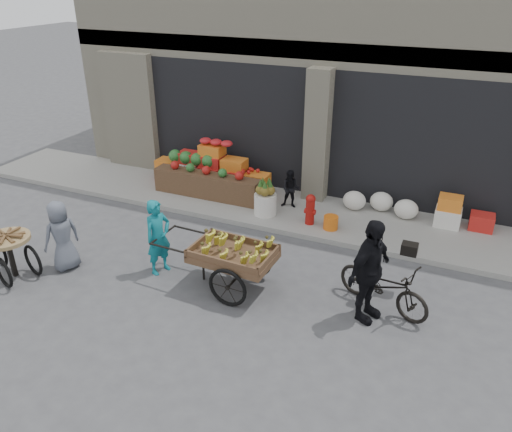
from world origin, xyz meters
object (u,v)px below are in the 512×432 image
at_px(tricycle_cart, 9,250).
at_px(cyclist, 369,271).
at_px(vendor_woman, 158,237).
at_px(vendor_grey, 62,236).
at_px(orange_bucket, 331,223).
at_px(pineapple_bin, 265,204).
at_px(fire_hydrant, 310,208).
at_px(seated_person, 291,189).
at_px(banana_cart, 230,252).
at_px(bicycle, 383,285).

distance_m(tricycle_cart, cyclist, 6.55).
relative_size(vendor_woman, vendor_grey, 1.06).
height_order(orange_bucket, vendor_woman, vendor_woman).
distance_m(pineapple_bin, tricycle_cart, 5.39).
bearing_deg(fire_hydrant, seated_person, 137.12).
distance_m(seated_person, vendor_grey, 5.18).
height_order(pineapple_bin, banana_cart, banana_cart).
xyz_separation_m(orange_bucket, cyclist, (1.35, -2.64, 0.64)).
xyz_separation_m(orange_bucket, banana_cart, (-1.08, -2.74, 0.48)).
xyz_separation_m(pineapple_bin, banana_cart, (0.52, -2.84, 0.38)).
height_order(vendor_grey, bicycle, vendor_grey).
relative_size(seated_person, banana_cart, 0.37).
relative_size(orange_bucket, cyclist, 0.18).
distance_m(pineapple_bin, banana_cart, 2.92).
xyz_separation_m(fire_hydrant, banana_cart, (-0.58, -2.79, 0.25)).
bearing_deg(vendor_woman, fire_hydrant, -17.73).
distance_m(pineapple_bin, seated_person, 0.75).
bearing_deg(cyclist, vendor_woman, 113.77).
bearing_deg(pineapple_bin, vendor_grey, -127.60).
bearing_deg(banana_cart, fire_hydrant, 80.43).
height_order(fire_hydrant, bicycle, bicycle).
bearing_deg(banana_cart, vendor_woman, -175.84).
relative_size(pineapple_bin, cyclist, 0.29).
height_order(vendor_woman, bicycle, vendor_woman).
height_order(pineapple_bin, fire_hydrant, fire_hydrant).
bearing_deg(orange_bucket, bicycle, -55.28).
distance_m(pineapple_bin, cyclist, 4.06).
distance_m(fire_hydrant, banana_cart, 2.86).
distance_m(fire_hydrant, orange_bucket, 0.55).
xyz_separation_m(fire_hydrant, vendor_woman, (-2.07, -2.84, 0.24)).
xyz_separation_m(vendor_grey, cyclist, (5.67, 0.79, 0.20)).
xyz_separation_m(seated_person, bicycle, (2.75, -2.94, -0.13)).
xyz_separation_m(seated_person, cyclist, (2.55, -3.34, 0.32)).
bearing_deg(bicycle, fire_hydrant, 63.40).
xyz_separation_m(vendor_woman, vendor_grey, (-1.75, -0.64, -0.04)).
height_order(seated_person, bicycle, seated_person).
xyz_separation_m(vendor_woman, bicycle, (4.12, 0.55, -0.29)).
bearing_deg(vendor_woman, seated_person, -3.09).
height_order(seated_person, vendor_grey, vendor_grey).
height_order(fire_hydrant, orange_bucket, fire_hydrant).
relative_size(fire_hydrant, cyclist, 0.39).
height_order(vendor_grey, cyclist, cyclist).
xyz_separation_m(bicycle, cyclist, (-0.20, -0.40, 0.46)).
height_order(pineapple_bin, seated_person, seated_person).
bearing_deg(banana_cart, bicycle, 13.05).
distance_m(fire_hydrant, tricycle_cart, 6.12).
bearing_deg(vendor_grey, fire_hydrant, 154.01).
distance_m(orange_bucket, vendor_grey, 5.53).
relative_size(seated_person, bicycle, 0.54).
bearing_deg(vendor_woman, banana_cart, -69.78).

